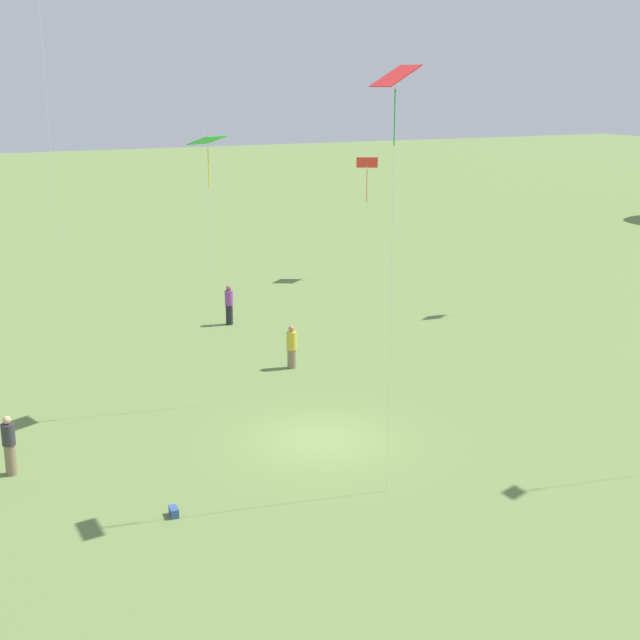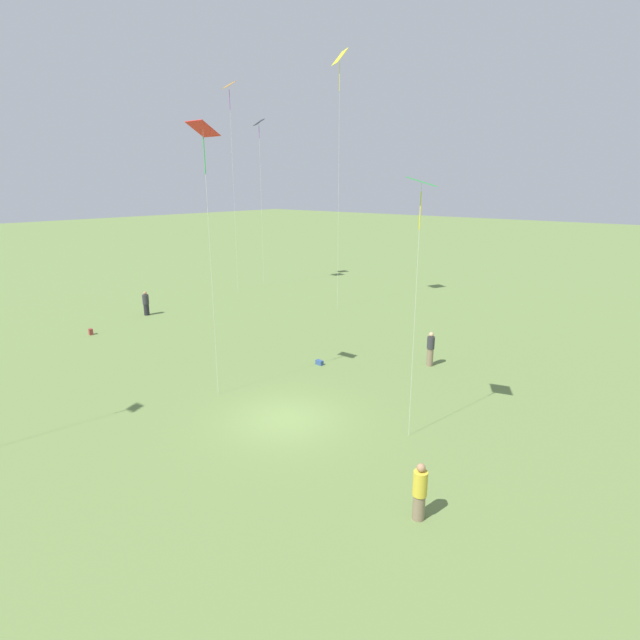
{
  "view_description": "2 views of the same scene",
  "coord_description": "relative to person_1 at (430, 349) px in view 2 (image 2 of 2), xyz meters",
  "views": [
    {
      "loc": [
        23.44,
        -10.94,
        10.94
      ],
      "look_at": [
        -1.99,
        0.89,
        3.31
      ],
      "focal_mm": 50.0,
      "sensor_mm": 36.0,
      "label": 1
    },
    {
      "loc": [
        -12.54,
        12.85,
        8.96
      ],
      "look_at": [
        -1.19,
        -0.7,
        4.12
      ],
      "focal_mm": 28.0,
      "sensor_mm": 36.0,
      "label": 2
    }
  ],
  "objects": [
    {
      "name": "ground_plane",
      "position": [
        1.48,
        9.07,
        -0.89
      ],
      "size": [
        240.0,
        240.0,
        0.0
      ],
      "primitive_type": "plane",
      "color": "olive"
    },
    {
      "name": "person_1",
      "position": [
        0.0,
        0.0,
        0.0
      ],
      "size": [
        0.4,
        0.4,
        1.77
      ],
      "rotation": [
        0.0,
        0.0,
        3.21
      ],
      "color": "#847056",
      "rests_on": "ground_plane"
    },
    {
      "name": "person_3",
      "position": [
        20.18,
        3.66,
        -0.05
      ],
      "size": [
        0.61,
        0.61,
        1.7
      ],
      "rotation": [
        0.0,
        0.0,
        5.36
      ],
      "color": "#232328",
      "rests_on": "ground_plane"
    },
    {
      "name": "person_5",
      "position": [
        -5.53,
        11.07,
        -0.04
      ],
      "size": [
        0.54,
        0.54,
        1.71
      ],
      "rotation": [
        0.0,
        0.0,
        4.22
      ],
      "color": "#847056",
      "rests_on": "ground_plane"
    },
    {
      "name": "kite_1",
      "position": [
        -2.91,
        7.1,
        7.87
      ],
      "size": [
        1.33,
        1.35,
        9.18
      ],
      "rotation": [
        0.0,
        0.0,
        4.41
      ],
      "color": "green",
      "rests_on": "ground_plane"
    },
    {
      "name": "kite_3",
      "position": [
        21.75,
        -6.13,
        14.81
      ],
      "size": [
        1.26,
        1.17,
        16.7
      ],
      "rotation": [
        0.0,
        0.0,
        2.02
      ],
      "color": "orange",
      "rests_on": "ground_plane"
    },
    {
      "name": "kite_4",
      "position": [
        11.22,
        -6.72,
        15.54
      ],
      "size": [
        1.44,
        1.3,
        17.5
      ],
      "rotation": [
        0.0,
        0.0,
        1.81
      ],
      "color": "yellow",
      "rests_on": "ground_plane"
    },
    {
      "name": "kite_8",
      "position": [
        5.44,
        9.2,
        9.74
      ],
      "size": [
        1.05,
        0.93,
        11.25
      ],
      "rotation": [
        0.0,
        0.0,
        5.53
      ],
      "color": "red",
      "rests_on": "ground_plane"
    },
    {
      "name": "kite_9",
      "position": [
        22.22,
        -9.67,
        12.53
      ],
      "size": [
        1.19,
        1.12,
        14.3
      ],
      "rotation": [
        0.0,
        0.0,
        1.93
      ],
      "color": "black",
      "rests_on": "ground_plane"
    },
    {
      "name": "picnic_bag_0",
      "position": [
        4.39,
        3.51,
        -0.77
      ],
      "size": [
        0.42,
        0.24,
        0.24
      ],
      "rotation": [
        0.0,
        0.0,
        3.05
      ],
      "color": "#33518C",
      "rests_on": "ground_plane"
    },
    {
      "name": "picnic_bag_1",
      "position": [
        18.54,
        8.49,
        -0.7
      ],
      "size": [
        0.31,
        0.26,
        0.38
      ],
      "rotation": [
        0.0,
        0.0,
        2.95
      ],
      "color": "#933833",
      "rests_on": "ground_plane"
    }
  ]
}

